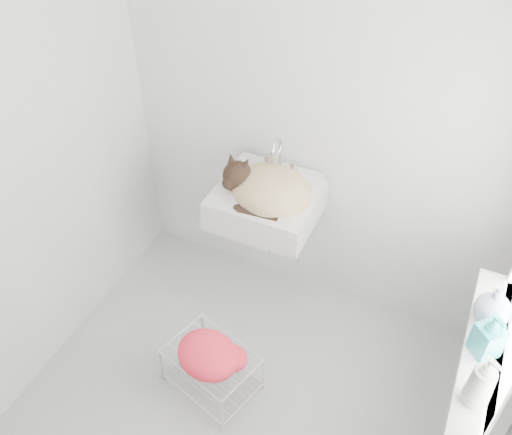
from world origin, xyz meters
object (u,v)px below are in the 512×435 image
at_px(bottle_a, 473,401).
at_px(wire_rack, 212,368).
at_px(sink, 266,192).
at_px(bottle_c, 488,320).
at_px(cat, 267,188).
at_px(bottle_b, 482,351).

bearing_deg(bottle_a, wire_rack, 174.07).
bearing_deg(sink, bottle_c, -18.38).
bearing_deg(cat, bottle_b, -14.88).
xyz_separation_m(bottle_b, bottle_c, (0.00, 0.17, 0.00)).
bearing_deg(bottle_b, wire_rack, -174.48).
relative_size(bottle_b, bottle_c, 1.13).
bearing_deg(bottle_b, cat, 154.98).
distance_m(wire_rack, bottle_a, 1.38).
bearing_deg(sink, cat, -55.15).
distance_m(wire_rack, bottle_b, 1.38).
xyz_separation_m(bottle_a, bottle_b, (0.00, 0.24, 0.00)).
xyz_separation_m(sink, bottle_b, (1.18, -0.56, 0.00)).
xyz_separation_m(wire_rack, bottle_a, (1.19, -0.12, 0.70)).
height_order(wire_rack, bottle_a, bottle_a).
distance_m(bottle_a, bottle_b, 0.24).
relative_size(cat, bottle_c, 2.55).
xyz_separation_m(cat, bottle_b, (1.17, -0.55, -0.04)).
height_order(bottle_a, bottle_b, same).
distance_m(cat, bottle_b, 1.29).
xyz_separation_m(bottle_a, bottle_c, (0.00, 0.41, 0.00)).
relative_size(sink, wire_rack, 1.21).
relative_size(cat, bottle_a, 2.24).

